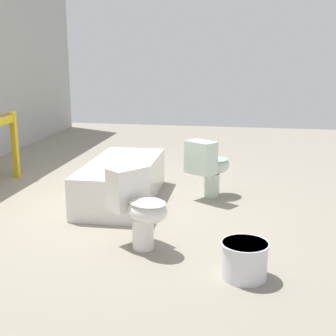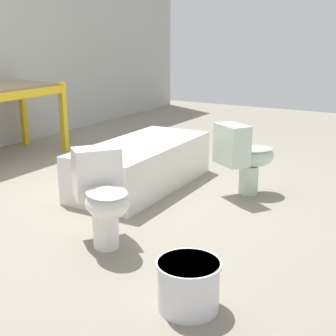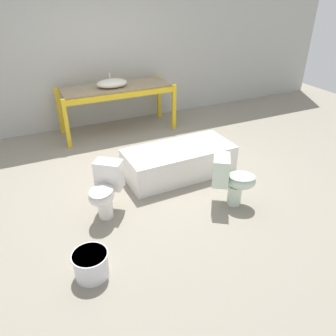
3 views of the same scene
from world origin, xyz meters
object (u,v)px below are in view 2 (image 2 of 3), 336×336
at_px(toilet_far, 103,193).
at_px(bucket_white, 188,284).
at_px(bathtub_main, 142,161).
at_px(toilet_near, 245,155).

xyz_separation_m(toilet_far, bucket_white, (-0.42, -0.90, -0.24)).
height_order(bathtub_main, toilet_far, toilet_far).
height_order(bathtub_main, bucket_white, bathtub_main).
bearing_deg(bucket_white, toilet_far, 65.02).
height_order(bathtub_main, toilet_near, toilet_near).
bearing_deg(bathtub_main, toilet_far, -159.71).
relative_size(toilet_far, bucket_white, 1.88).
xyz_separation_m(bathtub_main, bucket_white, (-1.66, -1.39, -0.11)).
bearing_deg(toilet_far, bucket_white, -76.95).
bearing_deg(bathtub_main, toilet_near, -75.69).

